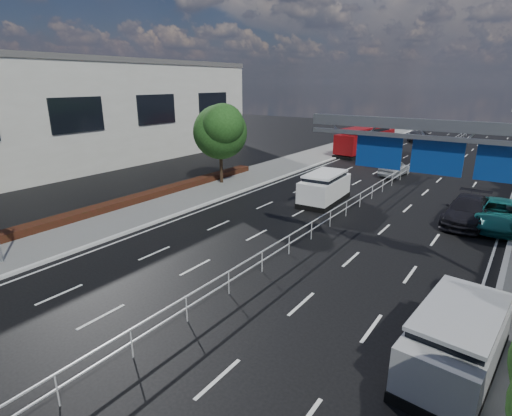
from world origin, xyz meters
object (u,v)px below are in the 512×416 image
Objects in this scene: near_car_silver at (395,168)px; parked_car_dark at (467,210)px; near_car_dark at (419,136)px; white_minivan at (324,188)px; parked_car_teal at (500,214)px; red_bus at (366,140)px; silver_minivan at (457,341)px; overhead_gantry at (457,152)px.

near_car_silver is 12.93m from parked_car_dark.
white_minivan is at bearing 97.88° from near_car_dark.
parked_car_dark is (-1.69, -0.31, 0.01)m from parked_car_teal.
red_bus is at bearing 125.59° from parked_car_dark.
parked_car_teal is at bearing 11.61° from parked_car_dark.
near_car_silver is at bearing -49.52° from red_bus.
white_minivan is 0.90× the size of parked_car_teal.
red_bus reaches higher than silver_minivan.
near_car_silver is at bearing 79.11° from white_minivan.
silver_minivan reaches higher than parked_car_teal.
red_bus is at bearing 119.01° from silver_minivan.
near_car_dark reaches higher than near_car_silver.
parked_car_dark is (-1.80, 14.70, -0.23)m from silver_minivan.
red_bus reaches higher than near_car_dark.
parked_car_dark is at bearing 101.80° from silver_minivan.
red_bus reaches higher than parked_car_teal.
near_car_silver is (1.54, 11.50, -0.33)m from white_minivan.
near_car_dark is 0.85× the size of parked_car_dark.
white_minivan reaches higher than near_car_silver.
parked_car_teal is at bearing 95.25° from silver_minivan.
parked_car_dark is (9.04, 0.97, -0.26)m from white_minivan.
white_minivan is 0.47× the size of red_bus.
overhead_gantry is 10.16m from parked_car_dark.
parked_car_dark is at bearing -171.84° from parked_car_teal.
red_bus is 2.10× the size of silver_minivan.
near_car_silver is 0.82× the size of silver_minivan.
near_car_dark is 36.49m from parked_car_dark.
overhead_gantry is 21.52m from near_car_silver.
overhead_gantry is at bearing 117.36° from near_car_silver.
silver_minivan is 14.81m from parked_car_dark.
near_car_dark is at bearing 86.53° from red_bus.
white_minivan is 0.98× the size of silver_minivan.
overhead_gantry is 1.80× the size of parked_car_teal.
overhead_gantry is 2.40× the size of near_car_silver.
parked_car_teal reaches higher than near_car_silver.
white_minivan is at bearing 133.11° from silver_minivan.
red_bus is at bearing 125.67° from parked_car_teal.
silver_minivan is at bearing 115.93° from near_car_silver.
near_car_silver is 13.75m from parked_car_teal.
parked_car_dark is at bearing 91.54° from overhead_gantry.
silver_minivan is at bearing -74.82° from overhead_gantry.
white_minivan is 17.49m from silver_minivan.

